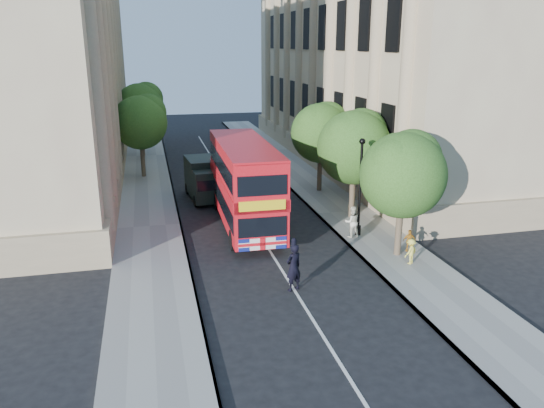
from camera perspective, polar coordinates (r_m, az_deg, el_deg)
ground at (r=21.83m, az=2.86°, el=-9.93°), size 120.00×120.00×0.00m
pavement_right at (r=32.34m, az=7.76°, el=-0.90°), size 3.50×80.00×0.12m
pavement_left at (r=30.31m, az=-13.02°, el=-2.41°), size 3.50×80.00×0.12m
building_right at (r=46.87m, az=11.46°, el=15.50°), size 12.00×38.00×18.00m
building_left at (r=43.50m, az=-25.09°, el=14.22°), size 12.00×38.00×18.00m
tree_right_near at (r=25.15m, az=13.97°, el=3.53°), size 4.00×4.00×6.08m
tree_right_mid at (r=30.45m, az=8.90°, el=6.46°), size 4.20×4.20×6.37m
tree_right_far at (r=36.02m, az=5.30°, el=7.96°), size 4.00×4.00×6.15m
tree_left_far at (r=41.09m, az=-13.96°, el=8.82°), size 4.00×4.00×6.30m
tree_left_back at (r=49.00m, az=-13.97°, el=10.34°), size 4.20×4.20×6.65m
lamp_post at (r=27.82m, az=9.43°, el=1.36°), size 0.32×0.32×5.16m
double_decker_bus at (r=29.20m, az=-2.98°, el=2.40°), size 2.84×10.06×4.63m
box_van at (r=34.89m, az=-7.33°, el=2.54°), size 2.27×4.76×2.64m
police_constable at (r=21.94m, az=2.33°, el=-6.82°), size 0.88×0.75×2.04m
woman_pedestrian at (r=27.89m, az=8.60°, el=-1.91°), size 0.83×0.65×1.67m
child_a at (r=26.60m, az=14.56°, el=-3.85°), size 0.69×0.40×1.11m
child_b at (r=25.17m, az=14.69°, el=-4.95°), size 0.89×0.76×1.20m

